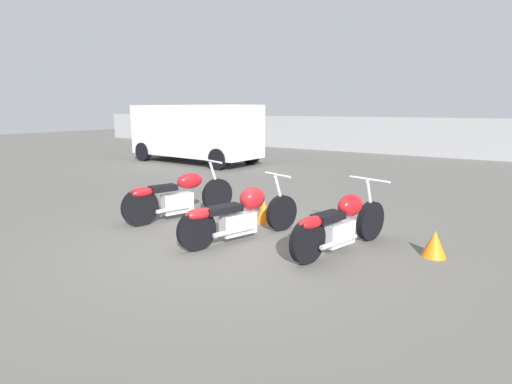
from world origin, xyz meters
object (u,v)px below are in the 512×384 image
at_px(traffic_cone_far, 434,244).
at_px(traffic_cone_near, 264,211).
at_px(motorcycle_slot_0, 179,196).
at_px(motorcycle_slot_1, 240,214).
at_px(parked_van, 195,131).
at_px(motorcycle_slot_2, 340,223).

bearing_deg(traffic_cone_far, traffic_cone_near, 177.36).
distance_m(motorcycle_slot_0, motorcycle_slot_1, 1.69).
bearing_deg(parked_van, traffic_cone_near, 53.48).
relative_size(motorcycle_slot_1, traffic_cone_far, 5.72).
bearing_deg(traffic_cone_near, traffic_cone_far, -2.64).
relative_size(motorcycle_slot_1, motorcycle_slot_2, 1.05).
bearing_deg(motorcycle_slot_2, motorcycle_slot_0, -165.11).
relative_size(motorcycle_slot_2, parked_van, 0.39).
height_order(parked_van, traffic_cone_near, parked_van).
xyz_separation_m(motorcycle_slot_1, motorcycle_slot_2, (1.45, 0.37, 0.00)).
bearing_deg(traffic_cone_near, parked_van, 140.24).
xyz_separation_m(motorcycle_slot_1, traffic_cone_far, (2.59, 0.89, -0.23)).
bearing_deg(motorcycle_slot_1, motorcycle_slot_0, -173.96).
xyz_separation_m(motorcycle_slot_0, traffic_cone_far, (4.23, 0.51, -0.24)).
bearing_deg(motorcycle_slot_0, motorcycle_slot_1, 4.57).
xyz_separation_m(motorcycle_slot_0, parked_van, (-4.97, 5.95, 0.74)).
distance_m(traffic_cone_near, traffic_cone_far, 2.81).
bearing_deg(parked_van, motorcycle_slot_2, 56.73).
bearing_deg(traffic_cone_far, motorcycle_slot_0, -173.15).
xyz_separation_m(parked_van, traffic_cone_far, (9.20, -5.44, -0.98)).
xyz_separation_m(motorcycle_slot_1, traffic_cone_near, (-0.22, 1.02, -0.20)).
height_order(motorcycle_slot_2, parked_van, parked_van).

